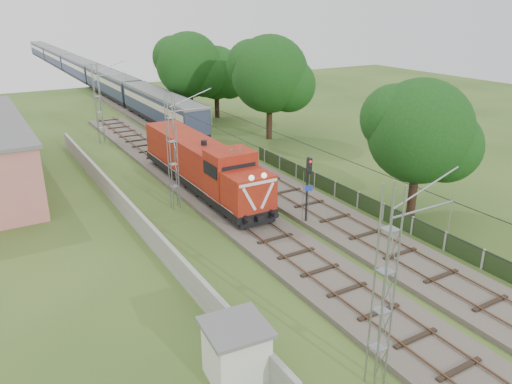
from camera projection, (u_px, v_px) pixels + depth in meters
ground at (312, 271)px, 26.79m from camera, size 140.00×140.00×0.00m
track_main at (248, 222)px, 32.37m from camera, size 4.20×70.00×0.45m
track_side at (225, 159)px, 45.21m from camera, size 4.20×80.00×0.45m
catenary at (173, 152)px, 33.63m from camera, size 3.31×70.00×8.00m
boundary_wall at (126, 207)px, 33.12m from camera, size 0.25×40.00×1.50m
fence at (384, 212)px, 32.79m from camera, size 0.12×32.00×1.20m
locomotive at (202, 164)px, 37.23m from camera, size 2.95×16.82×4.27m
coach_rake at (80, 68)px, 91.41m from camera, size 2.81×105.16×3.25m
signal_post at (308, 179)px, 31.17m from camera, size 0.49×0.39×4.58m
relay_hut at (236, 352)px, 18.70m from camera, size 2.52×2.52×2.41m
tree_a at (421, 132)px, 31.87m from camera, size 7.08×6.75×9.18m
tree_b at (271, 75)px, 50.50m from camera, size 8.22×7.82×10.65m
tree_c at (190, 66)px, 58.97m from camera, size 8.06×7.67×10.44m
tree_d at (217, 73)px, 60.74m from camera, size 6.72×6.40×8.71m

